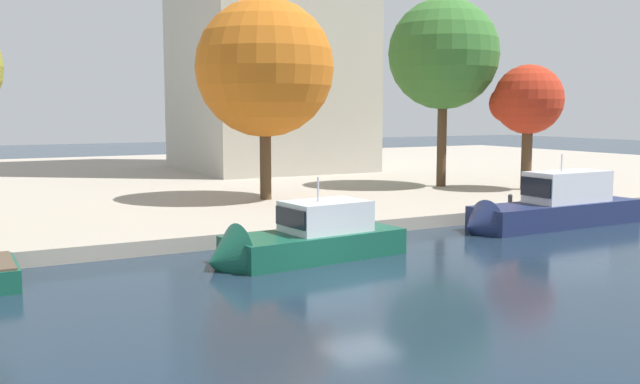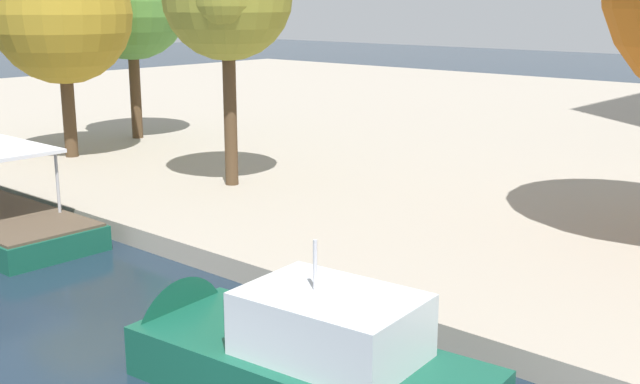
{
  "view_description": "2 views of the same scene",
  "coord_description": "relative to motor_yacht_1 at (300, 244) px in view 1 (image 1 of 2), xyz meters",
  "views": [
    {
      "loc": [
        -12.44,
        -20.11,
        5.8
      ],
      "look_at": [
        1.86,
        6.47,
        2.3
      ],
      "focal_mm": 39.22,
      "sensor_mm": 36.0,
      "label": 1
    },
    {
      "loc": [
        9.64,
        -6.17,
        7.43
      ],
      "look_at": [
        -3.7,
        8.81,
        2.57
      ],
      "focal_mm": 44.22,
      "sensor_mm": 36.0,
      "label": 2
    }
  ],
  "objects": [
    {
      "name": "ground_plane",
      "position": [
        0.38,
        -3.94,
        -0.64
      ],
      "size": [
        220.0,
        220.0,
        0.0
      ],
      "primitive_type": "plane",
      "color": "#192838"
    },
    {
      "name": "dock_promenade",
      "position": [
        0.38,
        31.0,
        -0.32
      ],
      "size": [
        120.0,
        55.0,
        0.63
      ],
      "primitive_type": "cube",
      "color": "#A39989",
      "rests_on": "ground_plane"
    },
    {
      "name": "motor_yacht_1",
      "position": [
        0.0,
        0.0,
        0.0
      ],
      "size": [
        8.41,
        3.54,
        4.19
      ],
      "rotation": [
        0.0,
        0.0,
        3.24
      ],
      "color": "#14513D",
      "rests_on": "ground_plane"
    },
    {
      "name": "motor_yacht_2",
      "position": [
        14.64,
        1.13,
        0.19
      ],
      "size": [
        10.84,
        2.75,
        4.44
      ],
      "rotation": [
        0.0,
        0.0,
        3.16
      ],
      "color": "navy",
      "rests_on": "ground_plane"
    },
    {
      "name": "mooring_bollard_0",
      "position": [
        14.97,
        4.29,
        0.36
      ],
      "size": [
        0.26,
        0.26,
        0.68
      ],
      "color": "#2D2D33",
      "rests_on": "dock_promenade"
    },
    {
      "name": "tree_1",
      "position": [
        21.71,
        10.23,
        5.82
      ],
      "size": [
        4.54,
        4.58,
        8.2
      ],
      "color": "#4C3823",
      "rests_on": "dock_promenade"
    },
    {
      "name": "tree_4",
      "position": [
        4.53,
        13.21,
        7.67
      ],
      "size": [
        7.99,
        7.99,
        11.65
      ],
      "color": "#4C3823",
      "rests_on": "dock_promenade"
    },
    {
      "name": "tree_5",
      "position": [
        18.13,
        14.3,
        9.22
      ],
      "size": [
        7.5,
        7.5,
        12.77
      ],
      "color": "#4C3823",
      "rests_on": "dock_promenade"
    }
  ]
}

